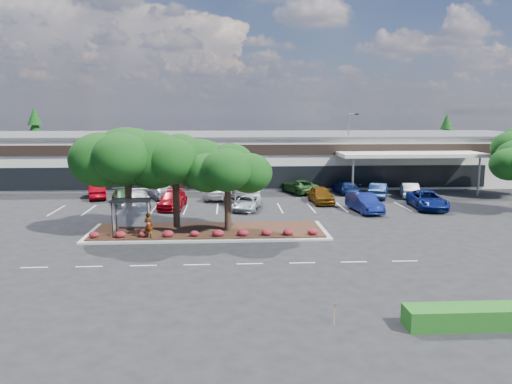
{
  "coord_description": "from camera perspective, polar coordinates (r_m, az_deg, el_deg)",
  "views": [
    {
      "loc": [
        -0.52,
        -33.14,
        9.12
      ],
      "look_at": [
        1.82,
        7.22,
        2.6
      ],
      "focal_mm": 35.0,
      "sensor_mm": 36.0,
      "label": 1
    }
  ],
  "objects": [
    {
      "name": "car_4",
      "position": [
        47.3,
        -1.73,
        -1.11
      ],
      "size": [
        3.6,
        5.41,
        1.38
      ],
      "primitive_type": "imported",
      "rotation": [
        0.0,
        0.0,
        0.29
      ],
      "color": "#545259",
      "rests_on": "ground"
    },
    {
      "name": "car_10",
      "position": [
        53.77,
        -10.86,
        0.01
      ],
      "size": [
        3.75,
        5.35,
        1.44
      ],
      "primitive_type": "imported",
      "rotation": [
        0.0,
        0.0,
        3.53
      ],
      "color": "#A3A5B0",
      "rests_on": "ground"
    },
    {
      "name": "car_15",
      "position": [
        56.89,
        10.2,
        0.52
      ],
      "size": [
        2.56,
        5.13,
        1.43
      ],
      "primitive_type": "imported",
      "rotation": [
        0.0,
        0.0,
        3.26
      ],
      "color": "navy",
      "rests_on": "ground"
    },
    {
      "name": "car_12",
      "position": [
        52.93,
        -3.98,
        0.13
      ],
      "size": [
        3.97,
        6.42,
        1.66
      ],
      "primitive_type": "imported",
      "rotation": [
        0.0,
        0.0,
        2.93
      ],
      "color": "white",
      "rests_on": "ground"
    },
    {
      "name": "car_16",
      "position": [
        54.83,
        13.81,
        0.19
      ],
      "size": [
        3.41,
        5.28,
        1.64
      ],
      "primitive_type": "imported",
      "rotation": [
        0.0,
        0.0,
        2.78
      ],
      "color": "navy",
      "rests_on": "ground"
    },
    {
      "name": "ground",
      "position": [
        34.37,
        -2.35,
        -6.23
      ],
      "size": [
        160.0,
        160.0,
        0.0
      ],
      "primitive_type": "plane",
      "color": "black",
      "rests_on": "ground"
    },
    {
      "name": "conifer_north_west",
      "position": [
        84.55,
        -23.84,
        5.59
      ],
      "size": [
        4.4,
        4.4,
        10.0
      ],
      "primitive_type": "cone",
      "color": "#10380D",
      "rests_on": "ground"
    },
    {
      "name": "landscape_island",
      "position": [
        38.24,
        -5.46,
        -4.49
      ],
      "size": [
        18.0,
        6.0,
        0.26
      ],
      "color": "#A3A49E",
      "rests_on": "ground"
    },
    {
      "name": "shrub_row",
      "position": [
        36.11,
        -5.6,
        -4.68
      ],
      "size": [
        17.0,
        0.8,
        0.5
      ],
      "primitive_type": null,
      "color": "maroon",
      "rests_on": "landscape_island"
    },
    {
      "name": "light_pole",
      "position": [
        63.16,
        10.54,
        4.34
      ],
      "size": [
        1.43,
        0.6,
        9.04
      ],
      "rotation": [
        0.0,
        0.0,
        -0.17
      ],
      "color": "#A3A49E",
      "rests_on": "ground"
    },
    {
      "name": "car_1",
      "position": [
        48.08,
        -13.52,
        -1.0
      ],
      "size": [
        3.02,
        6.07,
        1.7
      ],
      "primitive_type": "imported",
      "rotation": [
        0.0,
        0.0,
        0.11
      ],
      "color": "silver",
      "rests_on": "ground"
    },
    {
      "name": "lane_markings",
      "position": [
        44.5,
        -2.77,
        -2.67
      ],
      "size": [
        33.12,
        20.06,
        0.01
      ],
      "color": "silver",
      "rests_on": "ground"
    },
    {
      "name": "hedge_south_east",
      "position": [
        23.9,
        23.69,
        -12.91
      ],
      "size": [
        6.0,
        1.3,
        0.9
      ],
      "primitive_type": "cube",
      "color": "#15521D",
      "rests_on": "ground"
    },
    {
      "name": "car_5",
      "position": [
        50.6,
        7.43,
        -0.33
      ],
      "size": [
        2.31,
        5.08,
        1.69
      ],
      "primitive_type": "imported",
      "rotation": [
        0.0,
        0.0,
        0.06
      ],
      "color": "#643908",
      "rests_on": "ground"
    },
    {
      "name": "car_2",
      "position": [
        48.29,
        -9.52,
        -0.87
      ],
      "size": [
        2.64,
        5.72,
        1.62
      ],
      "primitive_type": "imported",
      "rotation": [
        0.0,
        0.0,
        -0.07
      ],
      "color": "maroon",
      "rests_on": "ground"
    },
    {
      "name": "retail_store",
      "position": [
        67.31,
        -2.82,
        4.07
      ],
      "size": [
        80.4,
        25.2,
        6.25
      ],
      "color": "beige",
      "rests_on": "ground"
    },
    {
      "name": "car_11",
      "position": [
        54.9,
        -10.31,
        0.18
      ],
      "size": [
        1.84,
        4.14,
        1.39
      ],
      "primitive_type": "imported",
      "rotation": [
        0.0,
        0.0,
        3.09
      ],
      "color": "#B7B7B7",
      "rests_on": "ground"
    },
    {
      "name": "car_13",
      "position": [
        52.4,
        -1.55,
        0.03
      ],
      "size": [
        3.52,
        5.15,
        1.61
      ],
      "primitive_type": "imported",
      "rotation": [
        0.0,
        0.0,
        3.56
      ],
      "color": "silver",
      "rests_on": "ground"
    },
    {
      "name": "car_0",
      "position": [
        50.87,
        -14.81,
        -0.63
      ],
      "size": [
        3.56,
        5.5,
        1.48
      ],
      "primitive_type": "imported",
      "rotation": [
        0.0,
        0.0,
        0.32
      ],
      "color": "#1A4A21",
      "rests_on": "ground"
    },
    {
      "name": "island_tree_west",
      "position": [
        38.69,
        -14.45,
        1.57
      ],
      "size": [
        7.2,
        7.2,
        7.89
      ],
      "primitive_type": null,
      "color": "#10380D",
      "rests_on": "landscape_island"
    },
    {
      "name": "bus_shelter",
      "position": [
        37.38,
        -14.03,
        -1.62
      ],
      "size": [
        2.75,
        1.55,
        2.59
      ],
      "color": "black",
      "rests_on": "landscape_island"
    },
    {
      "name": "car_3",
      "position": [
        46.78,
        -1.06,
        -1.26
      ],
      "size": [
        3.29,
        5.15,
        1.32
      ],
      "primitive_type": "imported",
      "rotation": [
        0.0,
        0.0,
        -0.25
      ],
      "color": "#B0B9BE",
      "rests_on": "ground"
    },
    {
      "name": "island_tree_east",
      "position": [
        37.26,
        -3.26,
        0.49
      ],
      "size": [
        5.8,
        5.8,
        6.5
      ],
      "primitive_type": null,
      "color": "#10380D",
      "rests_on": "landscape_island"
    },
    {
      "name": "car_9",
      "position": [
        55.44,
        -17.75,
        0.09
      ],
      "size": [
        3.01,
        5.11,
        1.59
      ],
      "primitive_type": "imported",
      "rotation": [
        0.0,
        0.0,
        3.43
      ],
      "color": "#79000A",
      "rests_on": "ground"
    },
    {
      "name": "car_14",
      "position": [
        56.64,
        4.98,
        0.66
      ],
      "size": [
        4.29,
        6.16,
        1.56
      ],
      "primitive_type": "imported",
      "rotation": [
        0.0,
        0.0,
        3.47
      ],
      "color": "#224F1E",
      "rests_on": "ground"
    },
    {
      "name": "car_7",
      "position": [
        46.83,
        12.28,
        -1.21
      ],
      "size": [
        2.54,
        5.42,
        1.72
      ],
      "primitive_type": "imported",
      "rotation": [
        0.0,
        0.0,
        0.14
      ],
      "color": "#0C1654",
      "rests_on": "ground"
    },
    {
      "name": "car_8",
      "position": [
        50.05,
        19.0,
        -0.86
      ],
      "size": [
        3.34,
        6.3,
        1.69
      ],
      "primitive_type": "imported",
      "rotation": [
        0.0,
        0.0,
        -0.09
      ],
      "color": "navy",
      "rests_on": "ground"
    },
    {
      "name": "island_tree_mid",
      "position": [
        38.89,
        -9.17,
        1.36
      ],
      "size": [
        6.6,
        6.6,
        7.32
      ],
      "primitive_type": null,
      "color": "#10380D",
      "rests_on": "landscape_island"
    },
    {
      "name": "person_waiting",
      "position": [
        36.17,
        -12.17,
        -3.74
      ],
      "size": [
        0.78,
        0.65,
        1.82
      ],
      "primitive_type": "imported",
      "rotation": [
        0.0,
        0.0,
        2.76
      ],
      "color": "#594C47",
      "rests_on": "landscape_island"
    },
    {
      "name": "survey_stake",
      "position": [
        22.32,
        9.01,
        -13.26
      ],
      "size": [
        0.07,
        0.14,
        1.0
      ],
      "color": "tan",
      "rests_on": "ground"
    },
    {
      "name": "conifer_north_east",
      "position": [
        84.63,
        20.85,
        5.44
      ],
      "size": [
        3.96,
        3.96,
        9.0
      ],
      "primitive_type": "cone",
      "color": "#10380D",
      "rests_on": "ground"
    },
    {
      "name": "car_17",
      "position": [
        56.27,
        17.14,
        0.23
      ],
      "size": [
        2.8,
        5.02,
        1.57
      ],
      "primitive_type": "imported",
      "rotation": [
        0.0,
        0.0,
        2.89
      ],
      "color": "silver",
      "rests_on": "ground"
    }
  ]
}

